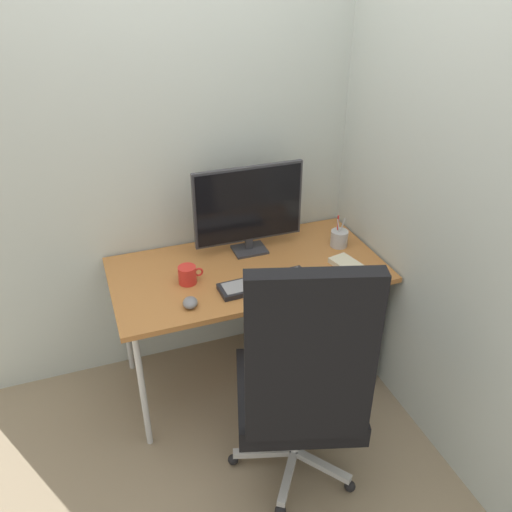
{
  "coord_description": "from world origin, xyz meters",
  "views": [
    {
      "loc": [
        -0.72,
        -2.12,
        2.09
      ],
      "look_at": [
        0.02,
        -0.07,
        0.81
      ],
      "focal_mm": 37.36,
      "sensor_mm": 36.0,
      "label": 1
    }
  ],
  "objects_px": {
    "keyboard": "(264,283)",
    "coffee_mug": "(188,275)",
    "office_chair": "(302,384)",
    "mouse": "(190,303)",
    "notebook": "(351,267)",
    "monitor": "(249,207)",
    "filing_cabinet": "(322,322)",
    "pen_holder": "(339,238)"
  },
  "relations": [
    {
      "from": "office_chair",
      "to": "pen_holder",
      "type": "xyz_separation_m",
      "value": [
        0.55,
        0.77,
        0.16
      ]
    },
    {
      "from": "monitor",
      "to": "filing_cabinet",
      "type": "bearing_deg",
      "value": -29.82
    },
    {
      "from": "filing_cabinet",
      "to": "notebook",
      "type": "bearing_deg",
      "value": -70.47
    },
    {
      "from": "mouse",
      "to": "notebook",
      "type": "xyz_separation_m",
      "value": [
        0.82,
        0.03,
        -0.01
      ]
    },
    {
      "from": "office_chair",
      "to": "coffee_mug",
      "type": "xyz_separation_m",
      "value": [
        -0.28,
        0.69,
        0.15
      ]
    },
    {
      "from": "monitor",
      "to": "notebook",
      "type": "xyz_separation_m",
      "value": [
        0.41,
        -0.35,
        -0.23
      ]
    },
    {
      "from": "keyboard",
      "to": "office_chair",
      "type": "bearing_deg",
      "value": -94.79
    },
    {
      "from": "monitor",
      "to": "mouse",
      "type": "xyz_separation_m",
      "value": [
        -0.41,
        -0.39,
        -0.23
      ]
    },
    {
      "from": "mouse",
      "to": "coffee_mug",
      "type": "bearing_deg",
      "value": 96.7
    },
    {
      "from": "filing_cabinet",
      "to": "mouse",
      "type": "relative_size",
      "value": 7.11
    },
    {
      "from": "office_chair",
      "to": "coffee_mug",
      "type": "distance_m",
      "value": 0.77
    },
    {
      "from": "filing_cabinet",
      "to": "monitor",
      "type": "distance_m",
      "value": 0.78
    },
    {
      "from": "filing_cabinet",
      "to": "mouse",
      "type": "xyz_separation_m",
      "value": [
        -0.76,
        -0.19,
        0.44
      ]
    },
    {
      "from": "office_chair",
      "to": "monitor",
      "type": "xyz_separation_m",
      "value": [
        0.09,
        0.89,
        0.36
      ]
    },
    {
      "from": "office_chair",
      "to": "notebook",
      "type": "relative_size",
      "value": 5.32
    },
    {
      "from": "coffee_mug",
      "to": "pen_holder",
      "type": "bearing_deg",
      "value": 5.24
    },
    {
      "from": "notebook",
      "to": "pen_holder",
      "type": "bearing_deg",
      "value": 63.72
    },
    {
      "from": "monitor",
      "to": "mouse",
      "type": "distance_m",
      "value": 0.61
    },
    {
      "from": "office_chair",
      "to": "mouse",
      "type": "height_order",
      "value": "office_chair"
    },
    {
      "from": "keyboard",
      "to": "notebook",
      "type": "xyz_separation_m",
      "value": [
        0.45,
        -0.01,
        -0.0
      ]
    },
    {
      "from": "office_chair",
      "to": "notebook",
      "type": "height_order",
      "value": "office_chair"
    },
    {
      "from": "filing_cabinet",
      "to": "monitor",
      "type": "xyz_separation_m",
      "value": [
        -0.35,
        0.2,
        0.67
      ]
    },
    {
      "from": "pen_holder",
      "to": "coffee_mug",
      "type": "height_order",
      "value": "pen_holder"
    },
    {
      "from": "office_chair",
      "to": "filing_cabinet",
      "type": "relative_size",
      "value": 2.09
    },
    {
      "from": "pen_holder",
      "to": "notebook",
      "type": "relative_size",
      "value": 0.74
    },
    {
      "from": "keyboard",
      "to": "mouse",
      "type": "xyz_separation_m",
      "value": [
        -0.37,
        -0.05,
        0.01
      ]
    },
    {
      "from": "monitor",
      "to": "pen_holder",
      "type": "height_order",
      "value": "monitor"
    },
    {
      "from": "office_chair",
      "to": "filing_cabinet",
      "type": "bearing_deg",
      "value": 57.28
    },
    {
      "from": "monitor",
      "to": "pen_holder",
      "type": "distance_m",
      "value": 0.52
    },
    {
      "from": "monitor",
      "to": "office_chair",
      "type": "bearing_deg",
      "value": -95.77
    },
    {
      "from": "pen_holder",
      "to": "mouse",
      "type": "bearing_deg",
      "value": -162.9
    },
    {
      "from": "filing_cabinet",
      "to": "coffee_mug",
      "type": "relative_size",
      "value": 4.78
    },
    {
      "from": "notebook",
      "to": "coffee_mug",
      "type": "distance_m",
      "value": 0.79
    },
    {
      "from": "mouse",
      "to": "notebook",
      "type": "distance_m",
      "value": 0.82
    },
    {
      "from": "coffee_mug",
      "to": "monitor",
      "type": "bearing_deg",
      "value": 27.7
    },
    {
      "from": "office_chair",
      "to": "monitor",
      "type": "distance_m",
      "value": 0.96
    },
    {
      "from": "monitor",
      "to": "coffee_mug",
      "type": "relative_size",
      "value": 4.7
    },
    {
      "from": "filing_cabinet",
      "to": "keyboard",
      "type": "height_order",
      "value": "keyboard"
    },
    {
      "from": "monitor",
      "to": "keyboard",
      "type": "xyz_separation_m",
      "value": [
        -0.04,
        -0.34,
        -0.23
      ]
    },
    {
      "from": "keyboard",
      "to": "coffee_mug",
      "type": "bearing_deg",
      "value": 156.56
    },
    {
      "from": "filing_cabinet",
      "to": "coffee_mug",
      "type": "bearing_deg",
      "value": 179.52
    },
    {
      "from": "mouse",
      "to": "notebook",
      "type": "relative_size",
      "value": 0.36
    }
  ]
}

